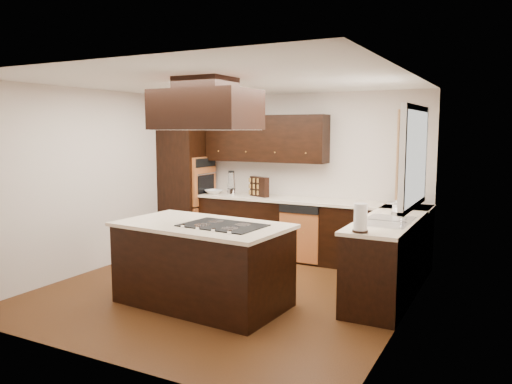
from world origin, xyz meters
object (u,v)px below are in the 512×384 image
range_hood (206,110)px  oven_column (187,183)px  spice_rack (259,187)px  island (203,266)px

range_hood → oven_column: bearing=129.7°
oven_column → spice_rack: size_ratio=5.77×
range_hood → island: bearing=162.4°
island → spice_rack: (-0.46, 2.28, 0.63)m
island → oven_column: bearing=132.9°
oven_column → spice_rack: bearing=2.1°
oven_column → range_hood: 3.13m
oven_column → island: oven_column is taller
spice_rack → range_hood: bearing=-52.5°
range_hood → spice_rack: size_ratio=2.86×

